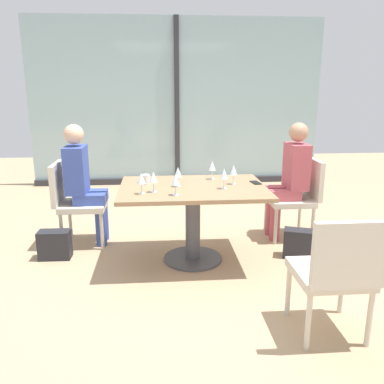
{
  "coord_description": "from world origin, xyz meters",
  "views": [
    {
      "loc": [
        -0.3,
        -3.58,
        1.63
      ],
      "look_at": [
        0.0,
        0.1,
        0.65
      ],
      "focal_mm": 37.61,
      "sensor_mm": 36.0,
      "label": 1
    }
  ],
  "objects_px": {
    "wine_glass_0": "(178,173)",
    "wine_glass_4": "(175,180)",
    "cell_phone_on_table": "(256,183)",
    "chair_far_left": "(74,198)",
    "coffee_cup": "(146,179)",
    "wine_glass_2": "(234,170)",
    "chair_far_right": "(299,193)",
    "chair_front_right": "(337,270)",
    "wine_glass_5": "(212,166)",
    "dining_table_main": "(193,204)",
    "wine_glass_3": "(153,177)",
    "handbag_0": "(55,245)",
    "person_far_right": "(290,175)",
    "handbag_1": "(299,243)",
    "wine_glass_1": "(224,174)",
    "wine_glass_6": "(141,179)",
    "person_far_left": "(83,179)"
  },
  "relations": [
    {
      "from": "wine_glass_0",
      "to": "wine_glass_4",
      "type": "xyz_separation_m",
      "value": [
        -0.03,
        -0.29,
        0.0
      ]
    },
    {
      "from": "cell_phone_on_table",
      "to": "chair_far_left",
      "type": "bearing_deg",
      "value": 157.6
    },
    {
      "from": "coffee_cup",
      "to": "wine_glass_2",
      "type": "bearing_deg",
      "value": -5.47
    },
    {
      "from": "chair_far_left",
      "to": "wine_glass_4",
      "type": "distance_m",
      "value": 1.37
    },
    {
      "from": "chair_far_right",
      "to": "wine_glass_0",
      "type": "distance_m",
      "value": 1.48
    },
    {
      "from": "chair_far_right",
      "to": "chair_front_right",
      "type": "bearing_deg",
      "value": -102.02
    },
    {
      "from": "wine_glass_0",
      "to": "wine_glass_5",
      "type": "xyz_separation_m",
      "value": [
        0.35,
        0.28,
        0.0
      ]
    },
    {
      "from": "dining_table_main",
      "to": "wine_glass_4",
      "type": "bearing_deg",
      "value": -120.29
    },
    {
      "from": "wine_glass_0",
      "to": "wine_glass_3",
      "type": "distance_m",
      "value": 0.29
    },
    {
      "from": "handbag_0",
      "to": "person_far_right",
      "type": "bearing_deg",
      "value": 9.99
    },
    {
      "from": "handbag_1",
      "to": "wine_glass_1",
      "type": "bearing_deg",
      "value": -154.3
    },
    {
      "from": "person_far_right",
      "to": "handbag_1",
      "type": "distance_m",
      "value": 0.78
    },
    {
      "from": "wine_glass_5",
      "to": "handbag_0",
      "type": "xyz_separation_m",
      "value": [
        -1.54,
        -0.14,
        -0.72
      ]
    },
    {
      "from": "dining_table_main",
      "to": "wine_glass_1",
      "type": "distance_m",
      "value": 0.42
    },
    {
      "from": "chair_far_right",
      "to": "chair_front_right",
      "type": "xyz_separation_m",
      "value": [
        -0.39,
        -1.85,
        0.0
      ]
    },
    {
      "from": "wine_glass_3",
      "to": "wine_glass_6",
      "type": "distance_m",
      "value": 0.11
    },
    {
      "from": "dining_table_main",
      "to": "wine_glass_3",
      "type": "height_order",
      "value": "wine_glass_3"
    },
    {
      "from": "wine_glass_6",
      "to": "handbag_0",
      "type": "relative_size",
      "value": 0.62
    },
    {
      "from": "coffee_cup",
      "to": "chair_front_right",
      "type": "bearing_deg",
      "value": -49.59
    },
    {
      "from": "chair_far_left",
      "to": "chair_far_right",
      "type": "distance_m",
      "value": 2.4
    },
    {
      "from": "coffee_cup",
      "to": "dining_table_main",
      "type": "bearing_deg",
      "value": -17.47
    },
    {
      "from": "wine_glass_1",
      "to": "cell_phone_on_table",
      "type": "bearing_deg",
      "value": 29.22
    },
    {
      "from": "cell_phone_on_table",
      "to": "handbag_1",
      "type": "xyz_separation_m",
      "value": [
        0.43,
        -0.11,
        -0.59
      ]
    },
    {
      "from": "wine_glass_3",
      "to": "wine_glass_6",
      "type": "xyz_separation_m",
      "value": [
        -0.1,
        -0.05,
        0.0
      ]
    },
    {
      "from": "chair_front_right",
      "to": "person_far_left",
      "type": "height_order",
      "value": "person_far_left"
    },
    {
      "from": "person_far_left",
      "to": "wine_glass_5",
      "type": "relative_size",
      "value": 6.81
    },
    {
      "from": "person_far_left",
      "to": "wine_glass_0",
      "type": "xyz_separation_m",
      "value": [
        0.96,
        -0.52,
        0.16
      ]
    },
    {
      "from": "wine_glass_1",
      "to": "wine_glass_2",
      "type": "relative_size",
      "value": 1.0
    },
    {
      "from": "handbag_1",
      "to": "chair_front_right",
      "type": "bearing_deg",
      "value": -80.47
    },
    {
      "from": "chair_far_right",
      "to": "wine_glass_5",
      "type": "xyz_separation_m",
      "value": [
        -0.99,
        -0.24,
        0.37
      ]
    },
    {
      "from": "person_far_right",
      "to": "cell_phone_on_table",
      "type": "height_order",
      "value": "person_far_right"
    },
    {
      "from": "person_far_right",
      "to": "wine_glass_6",
      "type": "xyz_separation_m",
      "value": [
        -1.55,
        -0.75,
        0.16
      ]
    },
    {
      "from": "wine_glass_1",
      "to": "wine_glass_2",
      "type": "bearing_deg",
      "value": 54.7
    },
    {
      "from": "chair_front_right",
      "to": "wine_glass_5",
      "type": "relative_size",
      "value": 4.7
    },
    {
      "from": "wine_glass_3",
      "to": "handbag_0",
      "type": "relative_size",
      "value": 0.62
    },
    {
      "from": "wine_glass_0",
      "to": "wine_glass_5",
      "type": "height_order",
      "value": "same"
    },
    {
      "from": "chair_far_right",
      "to": "person_far_right",
      "type": "relative_size",
      "value": 0.69
    },
    {
      "from": "wine_glass_0",
      "to": "handbag_0",
      "type": "bearing_deg",
      "value": 173.43
    },
    {
      "from": "wine_glass_0",
      "to": "wine_glass_2",
      "type": "bearing_deg",
      "value": 6.17
    },
    {
      "from": "wine_glass_4",
      "to": "handbag_1",
      "type": "distance_m",
      "value": 1.44
    },
    {
      "from": "chair_far_left",
      "to": "wine_glass_0",
      "type": "bearing_deg",
      "value": -26.15
    },
    {
      "from": "chair_far_right",
      "to": "cell_phone_on_table",
      "type": "distance_m",
      "value": 0.78
    },
    {
      "from": "wine_glass_4",
      "to": "handbag_1",
      "type": "relative_size",
      "value": 0.62
    },
    {
      "from": "wine_glass_3",
      "to": "handbag_1",
      "type": "height_order",
      "value": "wine_glass_3"
    },
    {
      "from": "person_far_right",
      "to": "handbag_1",
      "type": "height_order",
      "value": "person_far_right"
    },
    {
      "from": "dining_table_main",
      "to": "handbag_0",
      "type": "height_order",
      "value": "dining_table_main"
    },
    {
      "from": "wine_glass_2",
      "to": "wine_glass_6",
      "type": "bearing_deg",
      "value": -161.47
    },
    {
      "from": "handbag_0",
      "to": "wine_glass_1",
      "type": "bearing_deg",
      "value": -7.65
    },
    {
      "from": "handbag_0",
      "to": "handbag_1",
      "type": "bearing_deg",
      "value": -2.93
    },
    {
      "from": "wine_glass_2",
      "to": "chair_far_left",
      "type": "bearing_deg",
      "value": 163.64
    }
  ]
}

